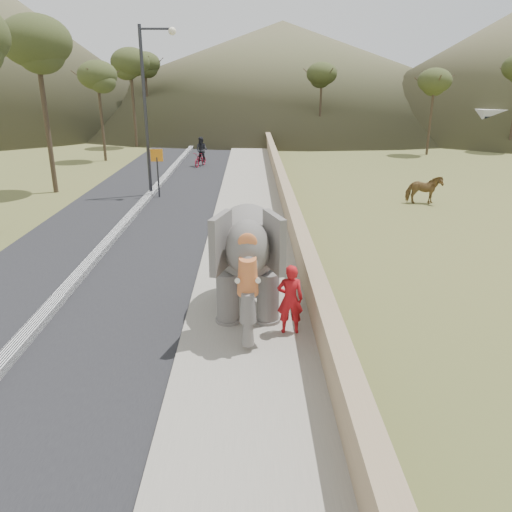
{
  "coord_description": "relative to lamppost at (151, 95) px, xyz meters",
  "views": [
    {
      "loc": [
        0.07,
        -11.7,
        5.56
      ],
      "look_at": [
        0.2,
        -0.77,
        1.7
      ],
      "focal_mm": 35.0,
      "sensor_mm": 36.0,
      "label": 1
    }
  ],
  "objects": [
    {
      "name": "walkway",
      "position": [
        4.69,
        -3.46,
        -4.8
      ],
      "size": [
        3.0,
        120.0,
        0.15
      ],
      "primitive_type": "cube",
      "color": "#9E9687",
      "rests_on": "ground"
    },
    {
      "name": "road",
      "position": [
        -0.31,
        -3.46,
        -4.86
      ],
      "size": [
        7.0,
        120.0,
        0.03
      ],
      "primitive_type": "cube",
      "color": "black",
      "rests_on": "ground"
    },
    {
      "name": "distant_car",
      "position": [
        22.38,
        23.28,
        -4.15
      ],
      "size": [
        4.23,
        1.72,
        1.44
      ],
      "primitive_type": "imported",
      "rotation": [
        0.0,
        0.0,
        1.58
      ],
      "color": "#BBBBC2",
      "rests_on": "ground"
    },
    {
      "name": "trees",
      "position": [
        5.73,
        14.56,
        -0.91
      ],
      "size": [
        48.8,
        42.65,
        8.79
      ],
      "color": "#473828",
      "rests_on": "ground"
    },
    {
      "name": "median",
      "position": [
        -0.31,
        -3.46,
        -4.76
      ],
      "size": [
        0.35,
        120.0,
        0.22
      ],
      "primitive_type": "cube",
      "color": "black",
      "rests_on": "ground"
    },
    {
      "name": "signboard",
      "position": [
        0.19,
        -0.49,
        -3.23
      ],
      "size": [
        0.6,
        0.08,
        2.4
      ],
      "color": "#2D2D33",
      "rests_on": "ground"
    },
    {
      "name": "cow",
      "position": [
        12.97,
        -2.0,
        -4.2
      ],
      "size": [
        1.65,
        0.83,
        1.35
      ],
      "primitive_type": "imported",
      "rotation": [
        0.0,
        0.0,
        1.5
      ],
      "color": "brown",
      "rests_on": "ground"
    },
    {
      "name": "motorcyclist",
      "position": [
        1.42,
        9.08,
        -4.11
      ],
      "size": [
        1.16,
        1.94,
        1.97
      ],
      "color": "maroon",
      "rests_on": "ground"
    },
    {
      "name": "parapet",
      "position": [
        6.34,
        -3.46,
        -4.32
      ],
      "size": [
        0.3,
        120.0,
        1.1
      ],
      "primitive_type": "cube",
      "color": "tan",
      "rests_on": "ground"
    },
    {
      "name": "lamppost",
      "position": [
        0.0,
        0.0,
        0.0
      ],
      "size": [
        1.76,
        0.36,
        8.0
      ],
      "color": "#333238",
      "rests_on": "ground"
    },
    {
      "name": "elephant_and_man",
      "position": [
        4.71,
        -13.65,
        -3.37
      ],
      "size": [
        2.2,
        3.77,
        2.73
      ],
      "color": "slate",
      "rests_on": "ground"
    },
    {
      "name": "hill_far",
      "position": [
        9.69,
        56.54,
        2.13
      ],
      "size": [
        80.0,
        80.0,
        14.0
      ],
      "primitive_type": "cone",
      "color": "brown",
      "rests_on": "ground"
    },
    {
      "name": "ground",
      "position": [
        4.69,
        -13.46,
        -4.87
      ],
      "size": [
        160.0,
        160.0,
        0.0
      ],
      "primitive_type": "plane",
      "color": "olive",
      "rests_on": "ground"
    }
  ]
}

